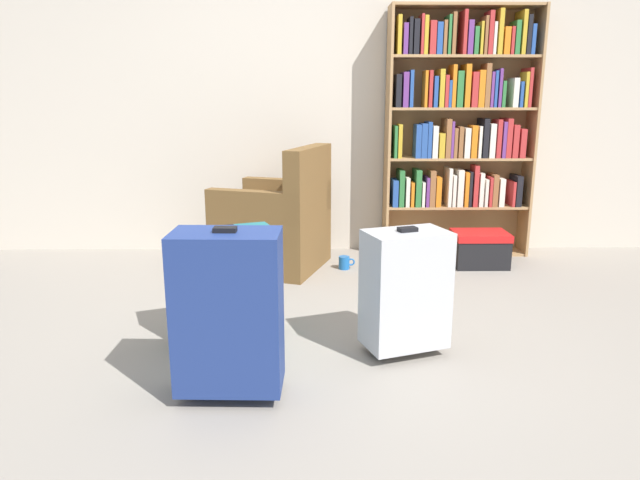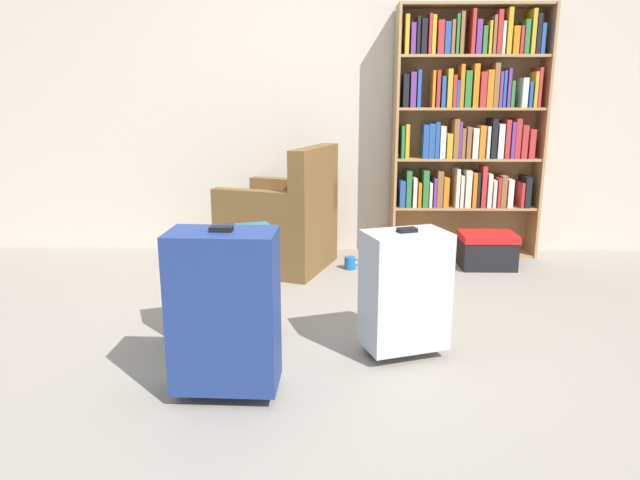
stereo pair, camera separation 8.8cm
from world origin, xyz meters
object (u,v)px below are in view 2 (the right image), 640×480
suitcase_teal (229,280)px  suitcase_silver (405,290)px  mug (350,263)px  bookshelf (468,124)px  suitcase_navy_blue (225,310)px  storage_box (487,249)px  armchair (283,225)px

suitcase_teal → suitcase_silver: bearing=-11.6°
mug → bookshelf: bearing=26.0°
suitcase_silver → suitcase_navy_blue: bearing=-152.8°
suitcase_silver → suitcase_teal: suitcase_silver is taller
mug → suitcase_silver: suitcase_silver is taller
bookshelf → suitcase_silver: bookshelf is taller
storage_box → suitcase_teal: bearing=-141.6°
suitcase_silver → suitcase_teal: size_ratio=1.05×
armchair → storage_box: 1.53m
suitcase_silver → suitcase_teal: bearing=168.4°
storage_box → mug: bearing=-176.1°
storage_box → suitcase_navy_blue: 2.52m
storage_box → suitcase_silver: bearing=-118.0°
storage_box → suitcase_teal: size_ratio=0.65×
bookshelf → suitcase_navy_blue: (-1.50, -2.30, -0.65)m
bookshelf → mug: 1.42m
armchair → mug: bearing=-6.4°
mug → suitcase_navy_blue: bearing=-107.5°
suitcase_navy_blue → suitcase_silver: 0.90m
bookshelf → storage_box: bookshelf is taller
bookshelf → suitcase_navy_blue: 2.82m
bookshelf → armchair: (-1.41, -0.39, -0.72)m
suitcase_silver → suitcase_teal: 0.90m
storage_box → suitcase_silver: 1.73m
suitcase_teal → armchair: bearing=82.6°
storage_box → suitcase_teal: 2.16m
mug → storage_box: (1.02, 0.07, 0.09)m
suitcase_navy_blue → bookshelf: bearing=57.0°
mug → suitcase_silver: (0.21, -1.45, 0.29)m
armchair → mug: armchair is taller
suitcase_teal → bookshelf: bearing=47.3°
suitcase_silver → armchair: bearing=115.2°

